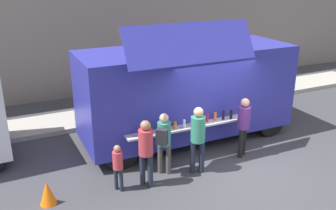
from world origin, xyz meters
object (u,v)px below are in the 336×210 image
(food_truck_main, at_px, (187,90))
(customer_rear_waiting, at_px, (146,148))
(traffic_cone_orange, at_px, (48,193))
(customer_extra_browsing, at_px, (244,122))
(child_near_queue, at_px, (118,164))
(customer_mid_with_backpack, at_px, (164,138))
(trash_bin, at_px, (254,86))
(customer_front_ordering, at_px, (198,134))

(food_truck_main, bearing_deg, customer_rear_waiting, -136.72)
(traffic_cone_orange, bearing_deg, customer_extra_browsing, 0.55)
(traffic_cone_orange, bearing_deg, customer_rear_waiting, -5.72)
(child_near_queue, bearing_deg, customer_extra_browsing, -31.55)
(customer_mid_with_backpack, relative_size, customer_extra_browsing, 0.96)
(food_truck_main, height_order, child_near_queue, food_truck_main)
(trash_bin, distance_m, customer_front_ordering, 6.64)
(customer_rear_waiting, xyz_separation_m, child_near_queue, (-0.66, 0.08, -0.30))
(customer_front_ordering, bearing_deg, food_truck_main, -1.03)
(food_truck_main, xyz_separation_m, customer_rear_waiting, (-2.12, -1.98, -0.52))
(customer_front_ordering, distance_m, customer_mid_with_backpack, 0.84)
(customer_mid_with_backpack, bearing_deg, child_near_queue, 137.06)
(customer_front_ordering, height_order, customer_rear_waiting, customer_front_ordering)
(food_truck_main, distance_m, customer_front_ordering, 2.14)
(customer_extra_browsing, bearing_deg, customer_rear_waiting, 62.30)
(trash_bin, relative_size, child_near_queue, 0.79)
(trash_bin, distance_m, child_near_queue, 8.25)
(customer_mid_with_backpack, height_order, customer_extra_browsing, customer_extra_browsing)
(customer_rear_waiting, bearing_deg, trash_bin, -2.28)
(customer_front_ordering, bearing_deg, customer_rear_waiting, 110.77)
(child_near_queue, bearing_deg, customer_mid_with_backpack, -24.53)
(trash_bin, xyz_separation_m, customer_rear_waiting, (-6.43, -4.30, 0.53))
(customer_mid_with_backpack, distance_m, customer_extra_browsing, 2.34)
(trash_bin, bearing_deg, customer_rear_waiting, -146.24)
(traffic_cone_orange, xyz_separation_m, child_near_queue, (1.57, -0.14, 0.41))
(trash_bin, xyz_separation_m, child_near_queue, (-7.09, -4.21, 0.23))
(customer_mid_with_backpack, bearing_deg, customer_extra_browsing, -53.76)
(child_near_queue, bearing_deg, food_truck_main, -0.33)
(food_truck_main, bearing_deg, customer_mid_with_backpack, -132.11)
(traffic_cone_orange, bearing_deg, trash_bin, 25.21)
(customer_extra_browsing, bearing_deg, customer_front_ordering, 66.08)
(customer_rear_waiting, height_order, child_near_queue, customer_rear_waiting)
(customer_front_ordering, relative_size, customer_extra_browsing, 1.05)
(food_truck_main, relative_size, trash_bin, 6.83)
(food_truck_main, bearing_deg, traffic_cone_orange, -157.69)
(trash_bin, relative_size, customer_rear_waiting, 0.55)
(traffic_cone_orange, distance_m, customer_extra_browsing, 5.21)
(food_truck_main, bearing_deg, customer_front_ordering, -110.44)
(child_near_queue, bearing_deg, traffic_cone_orange, 140.39)
(food_truck_main, height_order, customer_front_ordering, food_truck_main)
(customer_front_ordering, distance_m, child_near_queue, 2.07)
(traffic_cone_orange, height_order, child_near_queue, child_near_queue)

